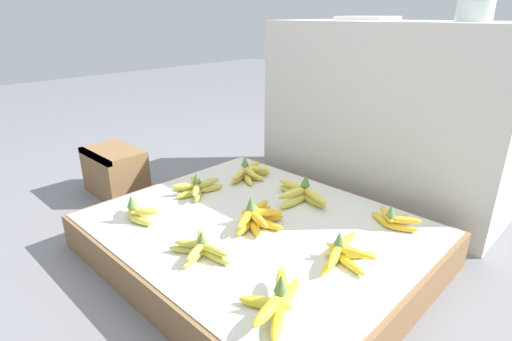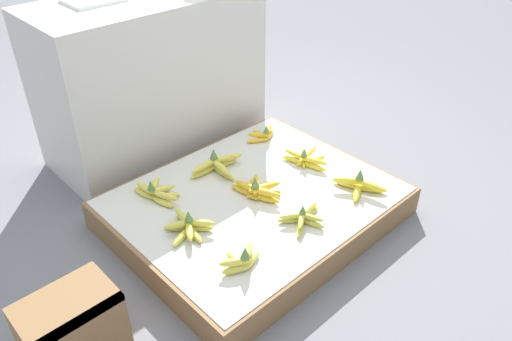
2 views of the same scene
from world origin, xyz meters
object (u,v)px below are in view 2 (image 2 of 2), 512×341
at_px(banana_bunch_back_midleft, 217,165).
at_px(banana_bunch_middle_left, 187,226).
at_px(banana_bunch_middle_midright, 306,159).
at_px(banana_bunch_middle_midleft, 258,190).
at_px(banana_bunch_front_midright, 359,185).
at_px(wooden_crate, 72,326).
at_px(banana_bunch_back_left, 157,192).
at_px(banana_bunch_front_midleft, 303,218).
at_px(banana_bunch_front_left, 242,260).
at_px(foam_tray_white, 93,0).
at_px(banana_bunch_back_midright, 263,134).

bearing_deg(banana_bunch_back_midleft, banana_bunch_middle_left, -144.96).
xyz_separation_m(banana_bunch_middle_midright, banana_bunch_back_midleft, (-0.36, 0.24, 0.01)).
height_order(banana_bunch_middle_left, banana_bunch_middle_midleft, banana_bunch_middle_midleft).
distance_m(banana_bunch_front_midright, banana_bunch_middle_midleft, 0.45).
xyz_separation_m(wooden_crate, banana_bunch_front_midright, (1.27, -0.21, 0.06)).
xyz_separation_m(banana_bunch_back_left, banana_bunch_back_midleft, (0.32, -0.02, 0.01)).
distance_m(banana_bunch_front_midleft, banana_bunch_back_midleft, 0.53).
xyz_separation_m(banana_bunch_front_left, banana_bunch_front_midleft, (0.35, 0.02, -0.01)).
xyz_separation_m(banana_bunch_front_left, foam_tray_white, (0.18, 1.21, 0.66)).
bearing_deg(banana_bunch_middle_left, banana_bunch_front_left, -84.66).
bearing_deg(banana_bunch_middle_midleft, banana_bunch_middle_left, 177.46).
relative_size(banana_bunch_middle_left, banana_bunch_back_midright, 1.12).
xyz_separation_m(banana_bunch_front_midleft, banana_bunch_middle_midright, (0.34, 0.29, 0.00)).
height_order(banana_bunch_front_left, banana_bunch_back_left, banana_bunch_front_left).
height_order(banana_bunch_middle_midleft, banana_bunch_back_midleft, banana_bunch_back_midleft).
bearing_deg(foam_tray_white, banana_bunch_middle_midright, -60.73).
height_order(banana_bunch_middle_midright, banana_bunch_back_midleft, banana_bunch_back_midleft).
bearing_deg(foam_tray_white, banana_bunch_middle_left, -103.02).
bearing_deg(banana_bunch_front_midright, foam_tray_white, 112.76).
relative_size(banana_bunch_front_left, banana_bunch_front_midright, 0.73).
height_order(banana_bunch_front_midleft, banana_bunch_back_midleft, banana_bunch_back_midleft).
relative_size(banana_bunch_middle_left, banana_bunch_back_midleft, 0.78).
bearing_deg(banana_bunch_back_midright, foam_tray_white, 131.32).
relative_size(banana_bunch_middle_left, banana_bunch_middle_midleft, 0.89).
height_order(banana_bunch_front_midleft, banana_bunch_back_midright, banana_bunch_back_midright).
xyz_separation_m(banana_bunch_back_midright, foam_tray_white, (-0.52, 0.59, 0.67)).
bearing_deg(banana_bunch_back_midright, banana_bunch_back_midleft, -169.29).
height_order(banana_bunch_front_midright, banana_bunch_middle_midleft, same).
bearing_deg(banana_bunch_back_midleft, banana_bunch_front_left, -121.33).
xyz_separation_m(wooden_crate, banana_bunch_front_midleft, (0.92, -0.19, 0.05)).
bearing_deg(banana_bunch_back_left, banana_bunch_middle_midleft, -41.62).
bearing_deg(banana_bunch_middle_midright, wooden_crate, -175.29).
bearing_deg(banana_bunch_front_midleft, foam_tray_white, 97.97).
bearing_deg(banana_bunch_front_midleft, banana_bunch_middle_midleft, 91.81).
relative_size(banana_bunch_front_midright, foam_tray_white, 1.02).
bearing_deg(banana_bunch_middle_midright, banana_bunch_front_left, -155.99).
height_order(banana_bunch_middle_left, foam_tray_white, foam_tray_white).
distance_m(banana_bunch_middle_midleft, banana_bunch_back_midright, 0.49).
distance_m(banana_bunch_front_left, banana_bunch_back_left, 0.57).
bearing_deg(foam_tray_white, banana_bunch_back_midleft, -77.33).
distance_m(banana_bunch_middle_left, banana_bunch_back_midright, 0.80).
height_order(wooden_crate, banana_bunch_middle_midleft, banana_bunch_middle_midleft).
height_order(banana_bunch_front_left, banana_bunch_middle_midleft, banana_bunch_middle_midleft).
xyz_separation_m(banana_bunch_front_midleft, banana_bunch_back_midleft, (-0.02, 0.53, 0.01)).
bearing_deg(banana_bunch_middle_midright, foam_tray_white, 119.27).
distance_m(banana_bunch_back_left, foam_tray_white, 0.94).
height_order(banana_bunch_front_midright, banana_bunch_middle_left, banana_bunch_front_midright).
xyz_separation_m(wooden_crate, foam_tray_white, (0.76, 1.00, 0.72)).
bearing_deg(wooden_crate, banana_bunch_front_midright, -9.38).
height_order(banana_bunch_front_midright, banana_bunch_back_midright, banana_bunch_front_midright).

